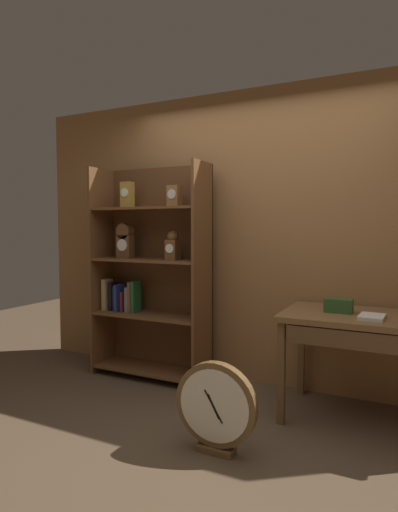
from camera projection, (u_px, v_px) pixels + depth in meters
ground_plane at (195, 455)px, 2.63m from camera, size 10.00×10.00×0.00m
back_wood_panel at (266, 238)px, 3.77m from camera, size 4.80×0.05×2.60m
bookshelf at (149, 274)px, 3.99m from camera, size 1.10×0.37×1.95m
workbench at (372, 328)px, 3.01m from camera, size 1.24×0.71×0.77m
toolbox_small at (339, 305)px, 3.14m from camera, size 0.19×0.12×0.10m
open_repair_manual at (372, 317)px, 2.91m from camera, size 0.17×0.23×0.02m
round_clock_large at (216, 407)px, 2.65m from camera, size 0.53×0.11×0.57m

